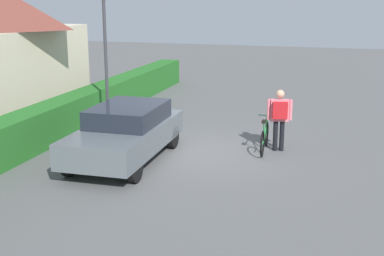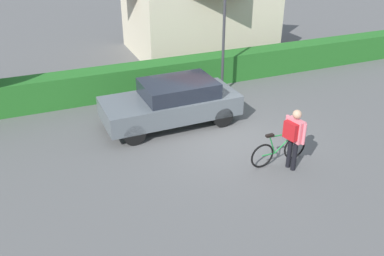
{
  "view_description": "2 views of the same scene",
  "coord_description": "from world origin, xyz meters",
  "px_view_note": "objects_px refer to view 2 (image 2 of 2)",
  "views": [
    {
      "loc": [
        -13.32,
        -3.83,
        4.27
      ],
      "look_at": [
        -0.6,
        -0.06,
        0.85
      ],
      "focal_mm": 49.49,
      "sensor_mm": 36.0,
      "label": 1
    },
    {
      "loc": [
        -5.16,
        -9.68,
        6.06
      ],
      "look_at": [
        -1.23,
        -0.26,
        0.73
      ],
      "focal_mm": 38.64,
      "sensor_mm": 36.0,
      "label": 2
    }
  ],
  "objects_px": {
    "parked_car_near": "(172,102)",
    "person_rider": "(294,134)",
    "street_lamp": "(224,19)",
    "bicycle": "(279,150)"
  },
  "relations": [
    {
      "from": "parked_car_near",
      "to": "person_rider",
      "type": "relative_size",
      "value": 2.51
    },
    {
      "from": "parked_car_near",
      "to": "street_lamp",
      "type": "relative_size",
      "value": 1.0
    },
    {
      "from": "street_lamp",
      "to": "parked_car_near",
      "type": "bearing_deg",
      "value": -146.35
    },
    {
      "from": "parked_car_near",
      "to": "bicycle",
      "type": "relative_size",
      "value": 2.44
    },
    {
      "from": "person_rider",
      "to": "street_lamp",
      "type": "relative_size",
      "value": 0.4
    },
    {
      "from": "bicycle",
      "to": "person_rider",
      "type": "height_order",
      "value": "person_rider"
    },
    {
      "from": "parked_car_near",
      "to": "person_rider",
      "type": "xyz_separation_m",
      "value": [
        1.95,
        -3.7,
        0.28
      ]
    },
    {
      "from": "bicycle",
      "to": "parked_car_near",
      "type": "bearing_deg",
      "value": 118.63
    },
    {
      "from": "bicycle",
      "to": "street_lamp",
      "type": "bearing_deg",
      "value": 80.92
    },
    {
      "from": "parked_car_near",
      "to": "person_rider",
      "type": "distance_m",
      "value": 4.19
    }
  ]
}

